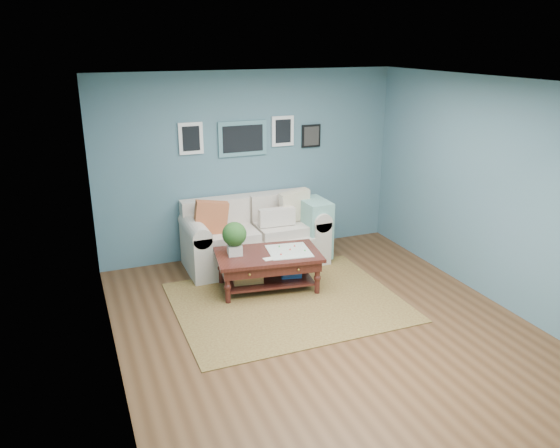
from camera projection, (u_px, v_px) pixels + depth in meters
room_shell at (323, 211)px, 5.85m from camera, size 5.00×5.02×2.70m
area_rug at (288, 302)px, 6.77m from camera, size 2.72×2.18×0.01m
loveseat at (260, 234)px, 7.87m from camera, size 2.05×0.93×1.05m
coffee_table at (263, 260)px, 7.01m from camera, size 1.42×0.96×0.93m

